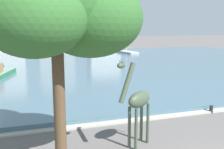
% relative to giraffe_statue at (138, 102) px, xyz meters
% --- Properties ---
extents(harbor_water, '(79.11, 47.23, 0.39)m').
position_rel_giraffe_statue_xyz_m(harbor_water, '(2.22, 27.11, -2.05)').
color(harbor_water, '#476675').
rests_on(harbor_water, ground).
extents(quay_edge_coping, '(79.11, 0.50, 0.12)m').
position_rel_giraffe_statue_xyz_m(quay_edge_coping, '(2.22, 3.25, -2.19)').
color(quay_edge_coping, '#ADA89E').
rests_on(quay_edge_coping, ground).
extents(giraffe_statue, '(2.30, 1.67, 4.41)m').
position_rel_giraffe_statue_xyz_m(giraffe_statue, '(0.00, 0.00, 0.00)').
color(giraffe_statue, '#3D4C38').
rests_on(giraffe_statue, ground).
extents(sailboat_grey, '(3.13, 6.59, 9.01)m').
position_rel_giraffe_statue_xyz_m(sailboat_grey, '(14.89, 40.02, -1.81)').
color(sailboat_grey, '#939399').
rests_on(sailboat_grey, ground).
extents(shade_tree, '(6.26, 6.20, 8.10)m').
position_rel_giraffe_statue_xyz_m(shade_tree, '(-3.84, -0.94, 4.03)').
color(shade_tree, brown).
rests_on(shade_tree, ground).
extents(mooring_bollard, '(0.24, 0.24, 0.50)m').
position_rel_giraffe_statue_xyz_m(mooring_bollard, '(6.81, 3.10, -2.00)').
color(mooring_bollard, '#232326').
rests_on(mooring_bollard, ground).
extents(townhouse_tall_gabled, '(8.76, 6.18, 12.46)m').
position_rel_giraffe_statue_xyz_m(townhouse_tall_gabled, '(-9.55, 56.24, 4.00)').
color(townhouse_tall_gabled, beige).
rests_on(townhouse_tall_gabled, ground).
extents(townhouse_narrow_midrow, '(8.79, 5.67, 12.17)m').
position_rel_giraffe_statue_xyz_m(townhouse_narrow_midrow, '(2.24, 56.57, 3.85)').
color(townhouse_narrow_midrow, gray).
rests_on(townhouse_narrow_midrow, ground).
extents(townhouse_end_terrace, '(7.79, 5.44, 8.89)m').
position_rel_giraffe_statue_xyz_m(townhouse_end_terrace, '(13.81, 53.35, 2.21)').
color(townhouse_end_terrace, beige).
rests_on(townhouse_end_terrace, ground).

